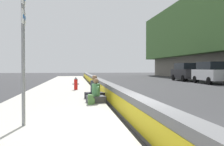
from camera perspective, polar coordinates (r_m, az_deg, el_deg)
name	(u,v)px	position (r m, az deg, el deg)	size (l,w,h in m)	color
ground_plane	(140,129)	(6.83, 6.49, -12.68)	(160.00, 160.00, 0.00)	#353538
sidewalk_strip	(38,130)	(6.67, -16.67, -12.46)	(80.00, 4.40, 0.14)	#B5B2A8
jersey_barrier	(140,113)	(6.74, 6.47, -9.18)	(76.00, 0.45, 0.85)	slate
route_sign_post	(23,46)	(6.81, -19.71, 5.95)	(0.44, 0.09, 3.60)	gray
fire_hydrant	(76,83)	(17.24, -8.31, -2.34)	(0.26, 0.46, 0.88)	red
seated_person_foreground	(96,95)	(10.83, -3.72, -5.04)	(0.76, 0.85, 1.04)	#424247
seated_person_middle	(95,91)	(12.13, -4.03, -4.22)	(0.89, 0.98, 1.15)	black
backpack	(91,100)	(10.28, -4.87, -6.11)	(0.32, 0.28, 0.40)	#4C7A3D
parked_car_fourth	(210,72)	(27.81, 21.63, 0.14)	(4.86, 2.18, 2.28)	silver
parked_car_midline	(185,72)	(32.98, 16.39, 0.32)	(4.82, 2.11, 2.28)	black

